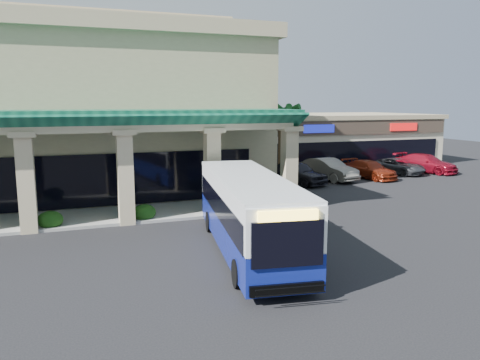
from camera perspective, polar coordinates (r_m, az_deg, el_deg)
name	(u,v)px	position (r m, az deg, el deg)	size (l,w,h in m)	color
ground	(214,247)	(20.01, -3.16, -8.18)	(110.00, 110.00, 0.00)	black
main_building	(28,108)	(34.36, -24.47, 7.96)	(30.80, 14.80, 11.35)	tan
arcade	(17,169)	(25.39, -25.53, 1.26)	(30.00, 6.20, 5.70)	#0D4E39
strip_mall	(314,138)	(48.49, 9.04, 5.04)	(22.50, 12.50, 4.90)	beige
palm_0	(285,143)	(32.56, 5.52, 4.53)	(2.40, 2.40, 6.60)	#114117
palm_1	(280,145)	(35.72, 4.88, 4.33)	(2.40, 2.40, 5.80)	#114117
broadleaf_tree	(233,146)	(39.64, -0.82, 4.14)	(2.60, 2.60, 4.81)	black
transit_bus	(249,214)	(19.04, 1.06, -4.20)	(2.60, 11.18, 3.12)	navy
pedestrian	(311,217)	(21.95, 8.60, -4.50)	(0.59, 0.39, 1.61)	slate
car_silver	(297,173)	(35.33, 6.96, 0.90)	(2.03, 5.05, 1.72)	black
car_white	(328,169)	(37.46, 10.65, 1.29)	(1.82, 5.21, 1.72)	slate
car_red	(369,170)	(39.06, 15.48, 1.24)	(2.02, 4.97, 1.44)	maroon
car_gray	(397,166)	(42.24, 18.65, 1.60)	(2.22, 4.81, 1.34)	#3A3B40
car_extra	(426,163)	(44.13, 21.72, 1.91)	(2.23, 5.48, 1.59)	maroon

